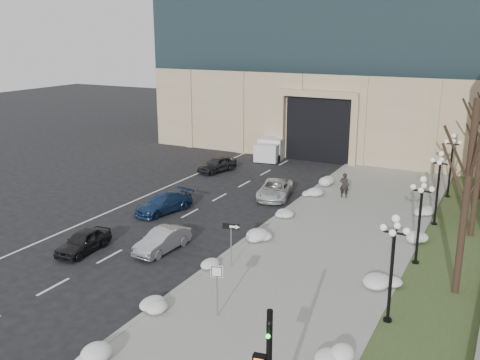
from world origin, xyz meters
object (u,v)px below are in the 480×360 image
object	(u,v)px
one_way_sign	(234,232)
lamppost_d	(452,157)
lamppost_c	(439,178)
car_e	(217,164)
keep_sign	(217,280)
car_d	(275,189)
car_c	(164,203)
box_truck	(274,147)
car_b	(162,240)
pedestrian	(344,185)
lamppost_b	(421,209)
car_a	(83,241)
lamppost_a	(393,255)

from	to	relation	value
one_way_sign	lamppost_d	bearing A→B (deg)	52.09
lamppost_c	lamppost_d	size ratio (longest dim) A/B	1.00
car_e	keep_sign	bearing A→B (deg)	-45.91
car_d	keep_sign	distance (m)	17.40
car_c	one_way_sign	bearing A→B (deg)	-20.76
car_e	box_truck	size ratio (longest dim) A/B	0.58
one_way_sign	keep_sign	distance (m)	4.91
car_b	car_e	xyz separation A→B (m)	(-5.93, 16.43, 0.04)
car_e	pedestrian	xyz separation A→B (m)	(12.02, -2.63, 0.39)
box_truck	lamppost_b	world-z (taller)	lamppost_b
one_way_sign	car_c	bearing A→B (deg)	132.23
car_e	car_a	bearing A→B (deg)	-69.04
lamppost_a	pedestrian	bearing A→B (deg)	112.79
pedestrian	lamppost_d	distance (m)	7.87
box_truck	pedestrian	bearing A→B (deg)	-52.92
lamppost_d	car_c	bearing A→B (deg)	-143.72
car_c	pedestrian	bearing A→B (deg)	53.92
box_truck	car_c	bearing A→B (deg)	-96.95
car_e	box_truck	xyz separation A→B (m)	(2.04, 7.55, 0.32)
car_e	lamppost_b	xyz separation A→B (m)	(18.64, -11.90, 2.42)
box_truck	lamppost_d	world-z (taller)	lamppost_d
car_a	car_e	size ratio (longest dim) A/B	0.94
box_truck	one_way_sign	distance (m)	25.72
box_truck	lamppost_d	xyz separation A→B (m)	(16.60, -6.45, 2.10)
car_b	lamppost_d	world-z (taller)	lamppost_d
box_truck	lamppost_a	distance (m)	30.87
car_a	lamppost_b	xyz separation A→B (m)	(16.49, 6.62, 2.47)
car_d	car_e	bearing A→B (deg)	135.79
car_d	box_truck	bearing A→B (deg)	101.50
car_b	lamppost_c	distance (m)	17.01
one_way_sign	keep_sign	xyz separation A→B (m)	(1.66, -4.61, -0.24)
car_d	lamppost_d	bearing A→B (deg)	14.53
keep_sign	lamppost_c	size ratio (longest dim) A/B	0.51
car_a	car_c	world-z (taller)	car_c
car_a	lamppost_b	size ratio (longest dim) A/B	0.75
car_c	one_way_sign	size ratio (longest dim) A/B	1.77
lamppost_a	car_c	bearing A→B (deg)	155.79
lamppost_b	lamppost_d	bearing A→B (deg)	90.00
lamppost_b	pedestrian	bearing A→B (deg)	125.56
car_a	keep_sign	xyz separation A→B (m)	(10.04, -2.80, 1.17)
lamppost_a	lamppost_d	world-z (taller)	same
keep_sign	car_d	bearing A→B (deg)	86.54
lamppost_a	lamppost_b	world-z (taller)	same
car_b	one_way_sign	bearing A→B (deg)	0.71
car_a	box_truck	xyz separation A→B (m)	(-0.11, 26.07, 0.36)
keep_sign	lamppost_b	bearing A→B (deg)	36.34
lamppost_b	lamppost_c	bearing A→B (deg)	90.00
car_a	one_way_sign	size ratio (longest dim) A/B	1.46
car_a	car_e	world-z (taller)	car_e
pedestrian	lamppost_b	xyz separation A→B (m)	(6.62, -9.27, 2.03)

